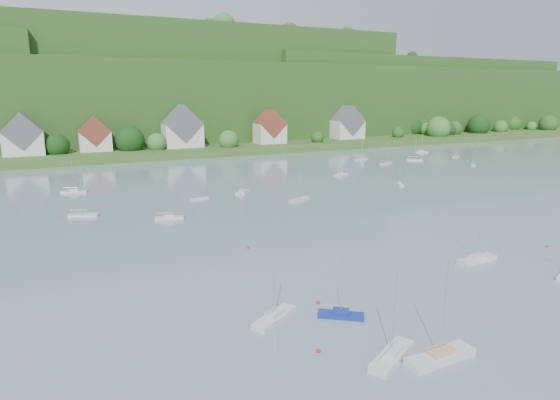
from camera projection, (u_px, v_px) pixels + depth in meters
name	position (u px, v px, depth m)	size (l,w,h in m)	color
far_shore_strip	(166.00, 148.00, 207.23)	(600.00, 60.00, 3.00)	#314D1D
forested_ridge	(140.00, 98.00, 263.04)	(620.00, 181.22, 69.89)	#214516
village_building_0	(23.00, 138.00, 171.28)	(14.00, 10.40, 16.00)	silver
village_building_1	(95.00, 137.00, 183.52)	(12.00, 9.36, 14.00)	silver
village_building_2	(182.00, 130.00, 196.70)	(16.00, 11.44, 18.00)	silver
village_building_3	(270.00, 129.00, 211.60)	(13.00, 10.40, 15.50)	silver
village_building_4	(347.00, 125.00, 233.63)	(15.00, 10.40, 16.50)	silver
near_sailboat_0	(392.00, 355.00, 45.44)	(7.09, 5.13, 9.47)	silver
near_sailboat_1	(341.00, 314.00, 54.00)	(5.28, 4.36, 7.30)	navy
near_sailboat_2	(440.00, 356.00, 45.29)	(7.74, 2.45, 10.34)	silver
near_sailboat_4	(477.00, 259.00, 71.79)	(7.11, 2.34, 9.47)	silver
near_sailboat_6	(275.00, 317.00, 53.26)	(6.66, 5.06, 8.99)	silver
mooring_buoy_0	(318.00, 352.00, 46.80)	(0.48, 0.48, 0.48)	red
mooring_buoy_2	(547.00, 247.00, 78.78)	(0.45, 0.45, 0.45)	red
mooring_buoy_3	(248.00, 248.00, 78.05)	(0.46, 0.46, 0.46)	red
mooring_buoy_5	(318.00, 303.00, 57.64)	(0.50, 0.50, 0.50)	red
far_sailboat_cluster	(270.00, 178.00, 139.88)	(195.81, 66.73, 8.71)	silver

